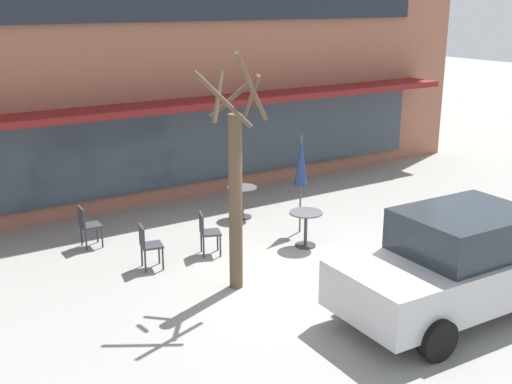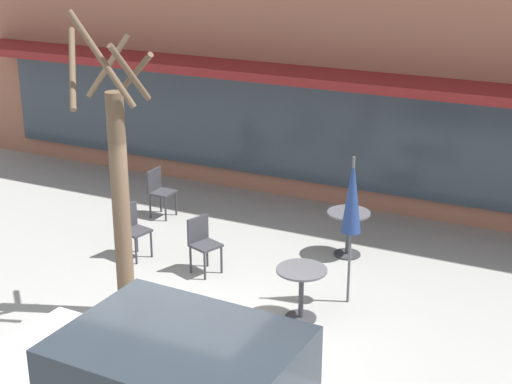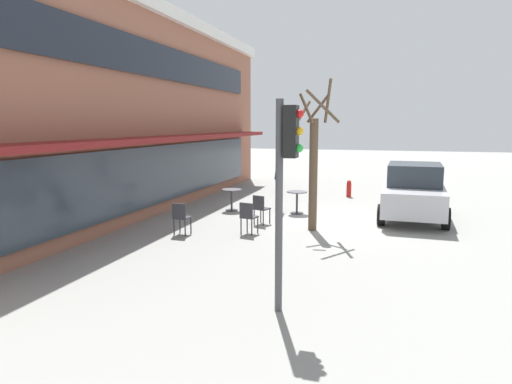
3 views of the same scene
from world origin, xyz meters
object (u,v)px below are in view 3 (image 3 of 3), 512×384
(cafe_table_streetside, at_px, (297,199))
(cafe_chair_0, at_px, (261,207))
(cafe_chair_2, at_px, (181,216))
(patio_umbrella_green_folded, at_px, (278,164))
(street_tree, at_px, (314,164))
(fire_hydrant, at_px, (349,189))
(traffic_light_pole, at_px, (285,171))
(cafe_chair_1, at_px, (248,215))
(cafe_table_near_wall, at_px, (232,196))
(parked_sedan, at_px, (414,191))

(cafe_table_streetside, bearing_deg, cafe_chair_0, 159.98)
(cafe_table_streetside, distance_m, cafe_chair_2, 4.57)
(patio_umbrella_green_folded, bearing_deg, street_tree, -147.83)
(patio_umbrella_green_folded, bearing_deg, fire_hydrant, -29.80)
(traffic_light_pole, distance_m, fire_hydrant, 12.35)
(traffic_light_pole, relative_size, fire_hydrant, 4.82)
(cafe_chair_1, bearing_deg, cafe_table_near_wall, 27.10)
(parked_sedan, xyz_separation_m, street_tree, (-2.54, 2.81, 1.01))
(cafe_table_near_wall, xyz_separation_m, traffic_light_pole, (-7.93, -3.74, 1.78))
(cafe_table_near_wall, distance_m, cafe_chair_2, 3.72)
(patio_umbrella_green_folded, xyz_separation_m, cafe_chair_1, (-3.68, -0.06, -1.10))
(street_tree, bearing_deg, cafe_table_streetside, 22.27)
(street_tree, distance_m, traffic_light_pole, 5.85)
(parked_sedan, xyz_separation_m, traffic_light_pole, (-8.35, 2.29, 1.42))
(parked_sedan, bearing_deg, cafe_chair_0, 116.70)
(cafe_table_near_wall, distance_m, fire_hydrant, 5.62)
(cafe_table_near_wall, xyz_separation_m, parked_sedan, (0.42, -6.03, 0.36))
(cafe_chair_0, relative_size, parked_sedan, 0.21)
(parked_sedan, distance_m, traffic_light_pole, 8.78)
(parked_sedan, distance_m, street_tree, 3.92)
(patio_umbrella_green_folded, relative_size, cafe_chair_2, 2.47)
(cafe_chair_1, bearing_deg, fire_hydrant, -15.60)
(cafe_table_streetside, bearing_deg, cafe_chair_2, 147.83)
(street_tree, bearing_deg, cafe_chair_1, 121.58)
(fire_hydrant, bearing_deg, cafe_chair_2, 154.59)
(cafe_table_near_wall, relative_size, patio_umbrella_green_folded, 0.35)
(cafe_table_streetside, xyz_separation_m, cafe_chair_2, (-3.87, 2.43, 0.01))
(fire_hydrant, bearing_deg, traffic_light_pole, -179.59)
(cafe_table_near_wall, relative_size, street_tree, 0.18)
(cafe_chair_1, height_order, street_tree, street_tree)
(cafe_chair_2, distance_m, fire_hydrant, 8.84)
(street_tree, height_order, traffic_light_pole, street_tree)
(cafe_chair_1, distance_m, cafe_chair_2, 1.84)
(cafe_table_streetside, bearing_deg, cafe_table_near_wall, 93.71)
(patio_umbrella_green_folded, height_order, street_tree, street_tree)
(cafe_table_near_wall, distance_m, cafe_table_streetside, 2.30)
(cafe_table_near_wall, xyz_separation_m, cafe_chair_1, (-3.12, -1.60, 0.01))
(cafe_chair_1, distance_m, street_tree, 2.35)
(street_tree, bearing_deg, cafe_table_near_wall, 56.72)
(cafe_chair_0, height_order, fire_hydrant, cafe_chair_0)
(cafe_chair_2, xyz_separation_m, fire_hydrant, (7.98, -3.79, -0.17))
(cafe_table_streetside, distance_m, cafe_chair_1, 3.34)
(cafe_table_streetside, distance_m, street_tree, 2.81)
(cafe_chair_2, height_order, street_tree, street_tree)
(street_tree, height_order, fire_hydrant, street_tree)
(cafe_table_near_wall, distance_m, cafe_chair_1, 3.50)
(cafe_chair_2, relative_size, traffic_light_pole, 0.26)
(cafe_chair_0, bearing_deg, patio_umbrella_green_folded, 1.00)
(patio_umbrella_green_folded, xyz_separation_m, street_tree, (-2.68, -1.69, 0.26))
(cafe_chair_1, relative_size, street_tree, 0.21)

